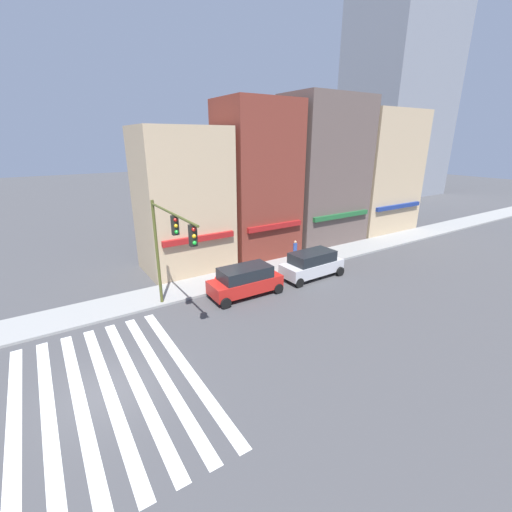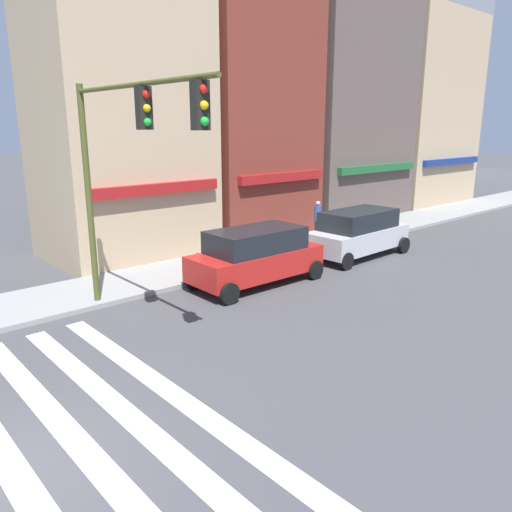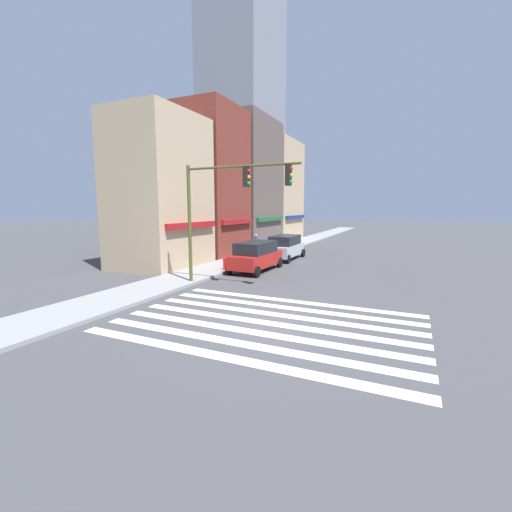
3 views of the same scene
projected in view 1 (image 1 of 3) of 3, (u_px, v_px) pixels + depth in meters
name	position (u px, v px, depth m)	size (l,w,h in m)	color
ground_plane	(109.00, 392.00, 13.70)	(200.00, 200.00, 0.00)	#424244
sidewalk_left	(82.00, 314.00, 19.63)	(120.00, 3.00, 0.15)	gray
crosswalk_stripes	(109.00, 392.00, 13.70)	(6.81, 10.80, 0.01)	silver
storefront_row	(308.00, 179.00, 31.18)	(29.41, 5.30, 13.31)	tan
tower_distant	(408.00, 18.00, 54.99)	(16.71, 12.47, 56.22)	gray
traffic_signal	(169.00, 239.00, 17.64)	(0.32, 6.33, 6.39)	#474C1E
suv_red	(245.00, 280.00, 21.85)	(4.73, 2.12, 1.94)	#B21E19
suv_silver	(312.00, 264.00, 24.76)	(4.75, 2.12, 1.94)	#B7B7BC
pedestrian_blue_shirt	(295.00, 251.00, 27.51)	(0.32, 0.32, 1.77)	#23232D
fire_hydrant	(217.00, 282.00, 22.72)	(0.24, 0.24, 0.84)	red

